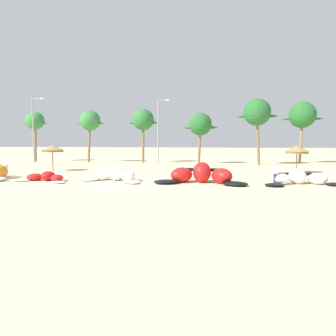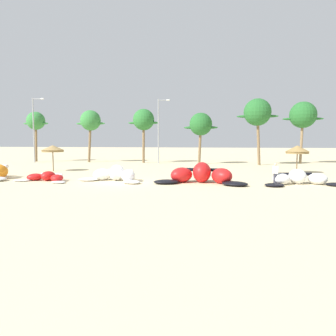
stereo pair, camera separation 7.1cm
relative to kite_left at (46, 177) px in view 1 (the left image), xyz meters
The scene contains 16 objects.
ground_plane 6.49m from the kite_left, ahead, with size 260.00×260.00×0.00m, color beige.
kite_left is the anchor object (origin of this frame).
kite_left_of_center 5.57m from the kite_left, ahead, with size 5.68×3.41×1.28m.
kite_center 12.48m from the kite_left, ahead, with size 7.35×3.56×1.58m.
kite_right_of_center 19.73m from the kite_left, ahead, with size 6.17×3.58×1.13m.
beach_umbrella_near_van 8.93m from the kite_left, 115.83° to the left, with size 2.36×2.36×2.77m.
beach_umbrella_middle 23.62m from the kite_left, 24.46° to the left, with size 2.30×2.30×2.79m.
person_near_kites 17.86m from the kite_left, ahead, with size 0.36×0.24×1.62m.
palm_leftmost 27.15m from the kite_left, 123.47° to the left, with size 4.19×2.80×7.76m.
palm_left 23.53m from the kite_left, 104.19° to the left, with size 4.61×3.07×7.85m.
palm_left_of_gap 23.01m from the kite_left, 83.07° to the left, with size 4.70×3.13×7.91m.
palm_center_left 24.13m from the kite_left, 61.83° to the left, with size 4.71×3.14×7.12m.
palm_center_right 28.27m from the kite_left, 47.29° to the left, with size 5.40×3.60×8.83m.
palm_right_of_gap 35.48m from the kite_left, 43.54° to the left, with size 5.57×3.71×8.75m.
lamppost_west 24.13m from the kite_left, 124.13° to the left, with size 1.91×0.24×9.51m.
lamppost_west_center 22.58m from the kite_left, 76.49° to the left, with size 1.79×0.24×9.17m.
Camera 1 is at (7.33, -23.46, 3.22)m, focal length 33.64 mm.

